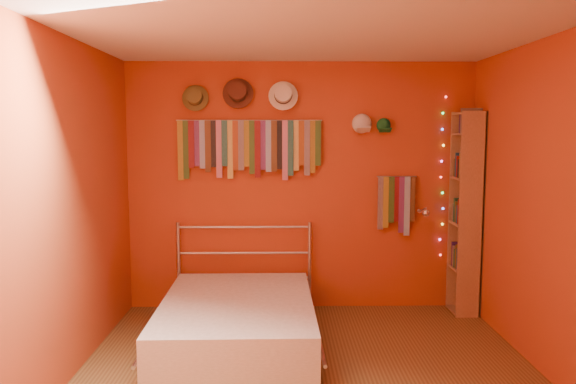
{
  "coord_description": "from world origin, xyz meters",
  "views": [
    {
      "loc": [
        -0.21,
        -3.92,
        1.81
      ],
      "look_at": [
        -0.14,
        0.9,
        1.29
      ],
      "focal_mm": 35.0,
      "sensor_mm": 36.0,
      "label": 1
    }
  ],
  "objects_px": {
    "bookshelf": "(470,212)",
    "tie_rack": "(249,145)",
    "reading_lamp": "(425,212)",
    "bed": "(238,320)"
  },
  "relations": [
    {
      "from": "reading_lamp",
      "to": "bed",
      "type": "relative_size",
      "value": 0.17
    },
    {
      "from": "tie_rack",
      "to": "bookshelf",
      "type": "relative_size",
      "value": 0.72
    },
    {
      "from": "tie_rack",
      "to": "bed",
      "type": "height_order",
      "value": "tie_rack"
    },
    {
      "from": "bookshelf",
      "to": "tie_rack",
      "type": "bearing_deg",
      "value": 175.93
    },
    {
      "from": "tie_rack",
      "to": "bed",
      "type": "bearing_deg",
      "value": -93.24
    },
    {
      "from": "tie_rack",
      "to": "bookshelf",
      "type": "height_order",
      "value": "bookshelf"
    },
    {
      "from": "tie_rack",
      "to": "bookshelf",
      "type": "xyz_separation_m",
      "value": [
        2.18,
        -0.15,
        -0.65
      ]
    },
    {
      "from": "reading_lamp",
      "to": "bed",
      "type": "bearing_deg",
      "value": -155.84
    },
    {
      "from": "bookshelf",
      "to": "bed",
      "type": "relative_size",
      "value": 1.07
    },
    {
      "from": "tie_rack",
      "to": "reading_lamp",
      "type": "bearing_deg",
      "value": -5.89
    }
  ]
}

